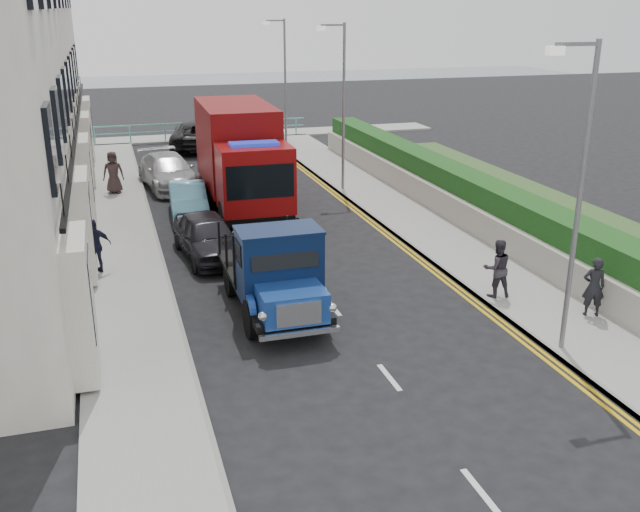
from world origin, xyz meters
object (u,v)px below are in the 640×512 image
(lamp_mid, at_px, (341,98))
(lamp_near, at_px, (576,185))
(pedestrian_east_near, at_px, (594,287))
(parked_car_front, at_px, (207,236))
(red_lorry, at_px, (240,155))
(bedford_lorry, at_px, (278,278))
(lamp_far, at_px, (283,77))

(lamp_mid, bearing_deg, lamp_near, -90.00)
(lamp_near, height_order, lamp_mid, same)
(pedestrian_east_near, bearing_deg, parked_car_front, -20.20)
(red_lorry, xyz_separation_m, parked_car_front, (-2.16, -5.48, -1.44))
(bedford_lorry, distance_m, pedestrian_east_near, 8.01)
(parked_car_front, bearing_deg, pedestrian_east_near, -46.88)
(red_lorry, height_order, parked_car_front, red_lorry)
(lamp_near, xyz_separation_m, pedestrian_east_near, (1.91, 1.35, -3.10))
(pedestrian_east_near, bearing_deg, bedford_lorry, 4.19)
(lamp_near, height_order, bedford_lorry, lamp_near)
(lamp_mid, height_order, parked_car_front, lamp_mid)
(lamp_far, bearing_deg, parked_car_front, -111.74)
(parked_car_front, relative_size, pedestrian_east_near, 2.63)
(lamp_far, relative_size, red_lorry, 0.91)
(lamp_mid, bearing_deg, bedford_lorry, -115.01)
(lamp_near, bearing_deg, pedestrian_east_near, 35.24)
(lamp_far, relative_size, pedestrian_east_near, 4.48)
(red_lorry, distance_m, parked_car_front, 6.07)
(parked_car_front, xyz_separation_m, pedestrian_east_near, (8.69, -7.65, 0.20))
(lamp_mid, bearing_deg, red_lorry, -161.80)
(bedford_lorry, relative_size, pedestrian_east_near, 3.32)
(lamp_mid, xyz_separation_m, parked_car_front, (-6.78, -7.00, -3.30))
(red_lorry, bearing_deg, lamp_mid, 19.53)
(pedestrian_east_near, bearing_deg, lamp_near, 56.40)
(lamp_far, xyz_separation_m, parked_car_front, (-6.78, -17.00, -3.30))
(lamp_mid, distance_m, red_lorry, 5.20)
(pedestrian_east_near, bearing_deg, lamp_far, -64.41)
(bedford_lorry, distance_m, red_lorry, 10.90)
(lamp_far, relative_size, bedford_lorry, 1.35)
(lamp_mid, height_order, bedford_lorry, lamp_mid)
(parked_car_front, height_order, pedestrian_east_near, pedestrian_east_near)
(lamp_near, relative_size, parked_car_front, 1.70)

